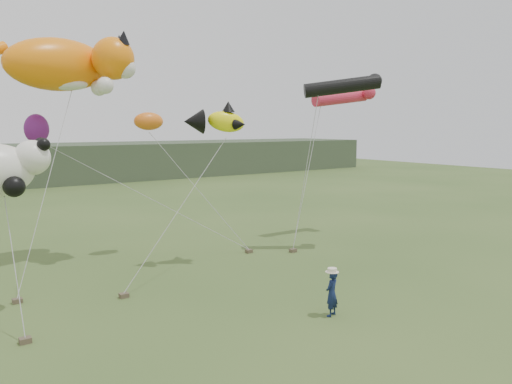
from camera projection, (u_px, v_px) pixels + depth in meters
ground at (273, 316)px, 15.75m from camera, size 120.00×120.00×0.00m
festival_attendant at (332, 293)px, 15.65m from camera, size 0.62×0.50×1.46m
sandbag_anchors at (164, 281)px, 19.06m from camera, size 12.74×4.85×0.16m
cat_kite at (71, 64)px, 21.07m from camera, size 6.42×3.75×2.73m
fish_kite at (214, 121)px, 20.88m from camera, size 2.82×1.84×1.40m
tube_kites at (347, 92)px, 25.25m from camera, size 6.13×4.27×1.50m
misc_kites at (94, 125)px, 22.02m from camera, size 5.67×2.34×1.38m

